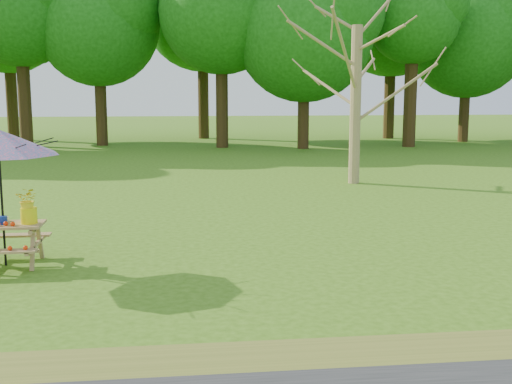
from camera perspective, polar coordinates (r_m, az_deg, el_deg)
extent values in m
plane|color=#396613|center=(9.37, 1.64, -7.93)|extent=(120.00, 120.00, 0.00)
cube|color=olive|center=(6.79, 5.17, -14.76)|extent=(120.00, 1.20, 0.01)
cylinder|color=#8E6F4D|center=(19.10, 8.83, 7.61)|extent=(0.38, 0.38, 4.58)
cube|color=#9A7B45|center=(10.78, -21.54, -2.75)|extent=(1.20, 0.62, 0.04)
cube|color=#9A7B45|center=(11.36, -20.75, -3.62)|extent=(1.20, 0.22, 0.04)
cylinder|color=black|center=(10.70, -21.68, -0.26)|extent=(0.04, 0.04, 2.25)
cylinder|color=#132F9B|center=(10.72, -21.56, -2.35)|extent=(0.13, 0.13, 0.13)
cube|color=silver|center=(10.97, -21.52, -2.27)|extent=(0.13, 0.13, 0.07)
cylinder|color=#FFEF0D|center=(10.64, -19.54, -1.99)|extent=(0.25, 0.25, 0.25)
imported|color=yellow|center=(10.60, -19.61, -0.64)|extent=(0.39, 0.35, 0.38)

